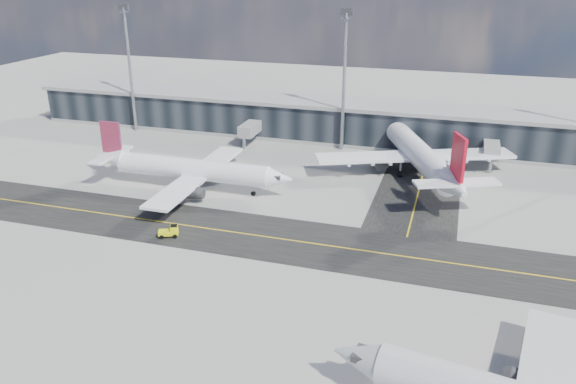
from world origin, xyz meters
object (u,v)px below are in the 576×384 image
Objects in this scene: service_van at (433,171)px; baggage_tug at (170,231)px; airliner_redtail at (418,154)px; airliner_af at (190,169)px.

baggage_tug is at bearing -140.44° from service_van.
airliner_af is at bearing -176.44° from airliner_redtail.
baggage_tug is (-31.83, -36.65, -3.44)m from airliner_redtail.
airliner_af is 0.87× the size of airliner_redtail.
airliner_redtail is (37.46, 18.59, 0.69)m from airliner_af.
airliner_af is 11.82× the size of baggage_tug.
service_van is (40.32, 19.95, -2.99)m from airliner_af.
airliner_redtail reaches higher than baggage_tug.
airliner_redtail is 4.85m from service_van.
baggage_tug is at bearing -153.81° from airliner_redtail.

